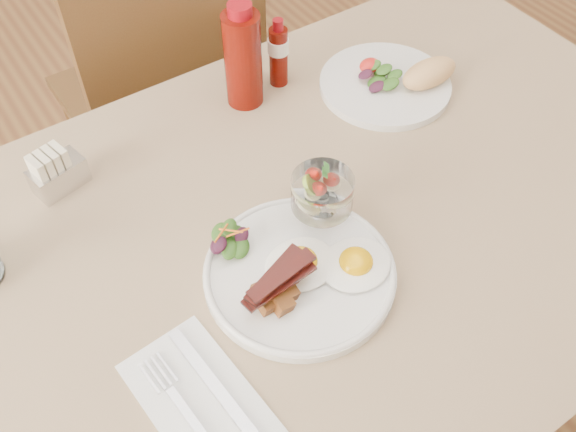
# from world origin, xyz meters

# --- Properties ---
(table) EXTENTS (1.33, 0.88, 0.75)m
(table) POSITION_xyz_m (0.00, 0.00, 0.66)
(table) COLOR #53381A
(table) RESTS_ON ground
(chair_far) EXTENTS (0.42, 0.42, 0.93)m
(chair_far) POSITION_xyz_m (0.00, 0.66, 0.52)
(chair_far) COLOR #53381A
(chair_far) RESTS_ON ground
(main_plate) EXTENTS (0.28, 0.28, 0.02)m
(main_plate) POSITION_xyz_m (-0.12, -0.08, 0.76)
(main_plate) COLOR silver
(main_plate) RESTS_ON table
(fried_eggs) EXTENTS (0.18, 0.14, 0.03)m
(fried_eggs) POSITION_xyz_m (-0.08, -0.09, 0.78)
(fried_eggs) COLOR white
(fried_eggs) RESTS_ON main_plate
(bacon_potato_pile) EXTENTS (0.12, 0.07, 0.05)m
(bacon_potato_pile) POSITION_xyz_m (-0.17, -0.10, 0.79)
(bacon_potato_pile) COLOR brown
(bacon_potato_pile) RESTS_ON main_plate
(side_salad) EXTENTS (0.07, 0.06, 0.04)m
(side_salad) POSITION_xyz_m (-0.18, 0.02, 0.78)
(side_salad) COLOR #204B14
(side_salad) RESTS_ON main_plate
(fruit_cup) EXTENTS (0.09, 0.09, 0.10)m
(fruit_cup) POSITION_xyz_m (-0.04, -0.01, 0.82)
(fruit_cup) COLOR white
(fruit_cup) RESTS_ON main_plate
(second_plate) EXTENTS (0.25, 0.25, 0.06)m
(second_plate) POSITION_xyz_m (0.27, 0.18, 0.77)
(second_plate) COLOR silver
(second_plate) RESTS_ON table
(ketchup_bottle) EXTENTS (0.07, 0.07, 0.20)m
(ketchup_bottle) POSITION_xyz_m (0.02, 0.31, 0.85)
(ketchup_bottle) COLOR #590B05
(ketchup_bottle) RESTS_ON table
(hot_sauce_bottle) EXTENTS (0.05, 0.05, 0.14)m
(hot_sauce_bottle) POSITION_xyz_m (0.10, 0.32, 0.82)
(hot_sauce_bottle) COLOR #590B05
(hot_sauce_bottle) RESTS_ON table
(sugar_caddy) EXTENTS (0.09, 0.07, 0.08)m
(sugar_caddy) POSITION_xyz_m (-0.34, 0.29, 0.79)
(sugar_caddy) COLOR silver
(sugar_caddy) RESTS_ON table
(napkin_cutlery) EXTENTS (0.14, 0.24, 0.01)m
(napkin_cutlery) POSITION_xyz_m (-0.33, -0.17, 0.75)
(napkin_cutlery) COLOR white
(napkin_cutlery) RESTS_ON table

